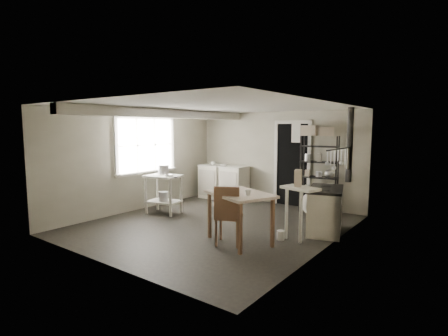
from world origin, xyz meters
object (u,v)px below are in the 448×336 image
Objects in this scene: prep_table at (164,196)px; stockpot at (163,171)px; shelf_rack at (319,171)px; work_table at (240,220)px; flour_sack at (310,204)px; stove at (325,209)px; base_cabinets at (223,182)px; chair at (229,215)px.

stockpot is (-0.10, 0.10, 0.54)m from prep_table.
work_table is (-0.26, -2.78, -0.57)m from shelf_rack.
prep_table is at bearing -145.53° from flour_sack.
shelf_rack is 1.66× the size of stove.
prep_table is 3.52m from shelf_rack.
work_table is at bearing -94.55° from flour_sack.
shelf_rack is at bearing 35.65° from stockpot.
stockpot is 3.61m from stove.
prep_table is at bearing -95.71° from base_cabinets.
stockpot is at bearing 134.94° from chair.
flour_sack is (2.78, 1.75, -0.70)m from stockpot.
stockpot reaches higher than stove.
stove is 1.89m from chair.
prep_table is 3.24× the size of stockpot.
stove is at bearing -24.32° from base_cabinets.
stove is 1.69m from work_table.
shelf_rack is at bearing 99.62° from stove.
flour_sack is (-0.06, -0.29, -0.71)m from shelf_rack.
stockpot is at bearing 174.22° from stove.
work_table is 2.27× the size of flour_sack.
stockpot is 0.19× the size of base_cabinets.
prep_table is at bearing 176.07° from stove.
shelf_rack is 0.77m from flour_sack.
stockpot reaches higher than flour_sack.
stove is (3.51, 0.66, -0.50)m from stockpot.
base_cabinets is 2.82× the size of flour_sack.
work_table is at bearing 35.61° from chair.
prep_table is 0.87× the size of chair.
stove is at bearing -55.87° from flour_sack.
prep_table reaches higher than flour_sack.
work_table reaches higher than flour_sack.
stockpot is 0.25× the size of stove.
base_cabinets is at bearing 83.84° from stockpot.
shelf_rack reaches higher than work_table.
stove reaches higher than work_table.
prep_table is 3.26m from flour_sack.
base_cabinets is 2.59m from flour_sack.
shelf_rack is 1.61m from stove.
stockpot is at bearing 135.73° from prep_table.
stockpot is 3.36m from flour_sack.
chair is (2.27, -2.90, 0.02)m from base_cabinets.
stockpot reaches higher than base_cabinets.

